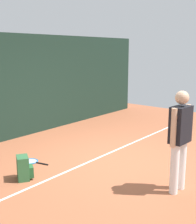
% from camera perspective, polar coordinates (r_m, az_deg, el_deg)
% --- Properties ---
extents(ground_plane, '(12.00, 12.00, 0.00)m').
position_cam_1_polar(ground_plane, '(6.51, 2.76, -9.11)').
color(ground_plane, '#9E5638').
extents(back_fence, '(10.00, 0.10, 2.75)m').
position_cam_1_polar(back_fence, '(8.28, -14.11, 4.90)').
color(back_fence, '#192D23').
rests_on(back_fence, ground).
extents(court_line, '(9.00, 0.05, 0.00)m').
position_cam_1_polar(court_line, '(6.68, 0.66, -8.52)').
color(court_line, white).
rests_on(court_line, ground).
extents(tennis_player, '(0.53, 0.25, 1.70)m').
position_cam_1_polar(tennis_player, '(5.00, 15.46, -4.38)').
color(tennis_player, white).
rests_on(tennis_player, ground).
extents(tennis_racket, '(0.39, 0.64, 0.03)m').
position_cam_1_polar(tennis_racket, '(6.51, -12.64, -9.27)').
color(tennis_racket, black).
rests_on(tennis_racket, ground).
extents(backpack, '(0.37, 0.37, 0.44)m').
position_cam_1_polar(backpack, '(5.67, -14.06, -10.44)').
color(backpack, '#2D6038').
rests_on(backpack, ground).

